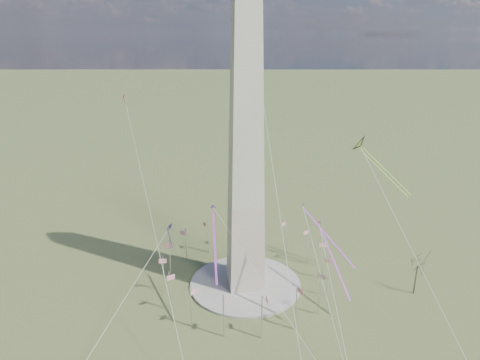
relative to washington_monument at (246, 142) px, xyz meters
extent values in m
plane|color=#445A2D|center=(0.00, 0.00, -47.95)|extent=(2000.00, 2000.00, 0.00)
cylinder|color=#A29E94|center=(0.00, 0.00, -47.55)|extent=(36.00, 36.00, 0.80)
cylinder|color=white|center=(26.00, 0.00, -41.45)|extent=(0.36, 0.36, 13.00)
cube|color=red|center=(26.00, 1.30, -36.15)|extent=(2.40, 0.08, 1.50)
cylinder|color=white|center=(24.02, 9.95, -41.45)|extent=(0.36, 0.36, 13.00)
cube|color=red|center=(23.52, 11.15, -36.15)|extent=(2.25, 0.99, 1.50)
cylinder|color=white|center=(18.38, 18.38, -41.45)|extent=(0.36, 0.36, 13.00)
cube|color=red|center=(17.47, 19.30, -36.15)|extent=(1.75, 1.75, 1.50)
cylinder|color=white|center=(9.95, 24.02, -41.45)|extent=(0.36, 0.36, 13.00)
cube|color=red|center=(8.75, 24.52, -36.15)|extent=(0.99, 2.25, 1.50)
cylinder|color=white|center=(0.00, 26.00, -41.45)|extent=(0.36, 0.36, 13.00)
cube|color=red|center=(-1.30, 26.00, -36.15)|extent=(0.08, 2.40, 1.50)
cylinder|color=white|center=(-9.95, 24.02, -41.45)|extent=(0.36, 0.36, 13.00)
cube|color=red|center=(-11.15, 23.52, -36.15)|extent=(0.99, 2.25, 1.50)
cylinder|color=white|center=(-18.38, 18.38, -41.45)|extent=(0.36, 0.36, 13.00)
cube|color=red|center=(-19.30, 17.47, -36.15)|extent=(1.75, 1.75, 1.50)
cylinder|color=white|center=(-24.02, 9.95, -41.45)|extent=(0.36, 0.36, 13.00)
cube|color=red|center=(-24.52, 8.75, -36.15)|extent=(2.25, 0.99, 1.50)
cylinder|color=white|center=(-26.00, 0.00, -41.45)|extent=(0.36, 0.36, 13.00)
cube|color=red|center=(-26.00, -1.30, -36.15)|extent=(2.40, 0.08, 1.50)
cylinder|color=white|center=(-24.02, -9.95, -41.45)|extent=(0.36, 0.36, 13.00)
cube|color=red|center=(-23.52, -11.15, -36.15)|extent=(2.25, 0.99, 1.50)
cylinder|color=white|center=(-18.38, -18.38, -41.45)|extent=(0.36, 0.36, 13.00)
cube|color=red|center=(-17.47, -19.30, -36.15)|extent=(1.75, 1.75, 1.50)
cylinder|color=white|center=(-9.95, -24.02, -41.45)|extent=(0.36, 0.36, 13.00)
cube|color=red|center=(-8.75, -24.52, -36.15)|extent=(0.99, 2.25, 1.50)
cylinder|color=white|center=(0.00, -26.00, -41.45)|extent=(0.36, 0.36, 13.00)
cube|color=red|center=(1.30, -26.00, -36.15)|extent=(0.08, 2.40, 1.50)
cylinder|color=white|center=(9.95, -24.02, -41.45)|extent=(0.36, 0.36, 13.00)
cube|color=red|center=(11.15, -23.52, -36.15)|extent=(0.99, 2.25, 1.50)
cylinder|color=white|center=(18.38, -18.38, -41.45)|extent=(0.36, 0.36, 13.00)
cube|color=red|center=(19.30, -17.47, -36.15)|extent=(1.75, 1.75, 1.50)
cylinder|color=white|center=(24.02, -9.95, -41.45)|extent=(0.36, 0.36, 13.00)
cube|color=red|center=(24.52, -8.75, -36.15)|extent=(2.25, 0.99, 1.50)
cylinder|color=#4E3C2F|center=(51.76, -12.94, -43.03)|extent=(0.41, 0.41, 9.84)
cube|color=yellow|center=(45.55, 1.24, -11.38)|extent=(11.36, 13.75, 12.20)
cube|color=yellow|center=(43.83, -0.17, -11.38)|extent=(11.36, 13.75, 12.20)
cube|color=navy|center=(-23.47, 3.59, -27.24)|extent=(1.93, 3.01, 2.38)
cube|color=#F82734|center=(-23.47, 3.59, -31.17)|extent=(1.75, 2.75, 8.24)
cube|color=#F82734|center=(18.46, -22.35, -21.17)|extent=(10.10, 15.12, 11.05)
cube|color=#F82734|center=(-10.96, -13.55, -25.75)|extent=(1.80, 19.92, 12.48)
cube|color=#F82734|center=(25.13, -11.43, -35.18)|extent=(3.17, 21.35, 13.43)
cube|color=red|center=(-37.63, 39.71, 8.79)|extent=(0.99, 1.63, 1.43)
cube|color=red|center=(-37.63, 39.71, 7.24)|extent=(0.61, 1.25, 3.27)
cube|color=white|center=(10.99, 46.37, 26.77)|extent=(1.24, 1.94, 1.57)
cube|color=white|center=(10.99, 46.37, 25.06)|extent=(0.85, 1.31, 3.60)
camera|label=1|loc=(-20.37, -119.41, 29.59)|focal=32.00mm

